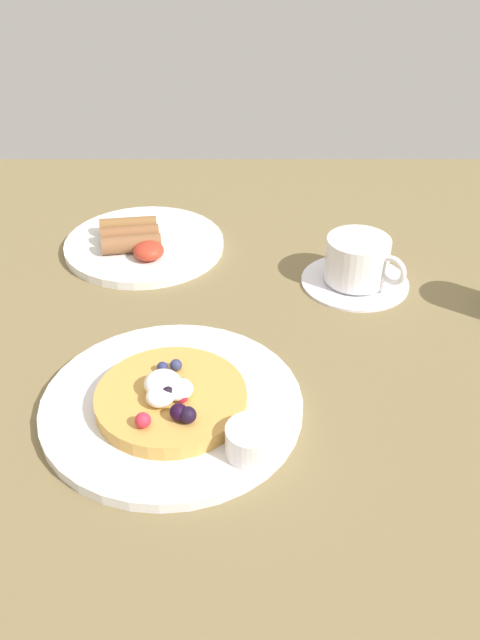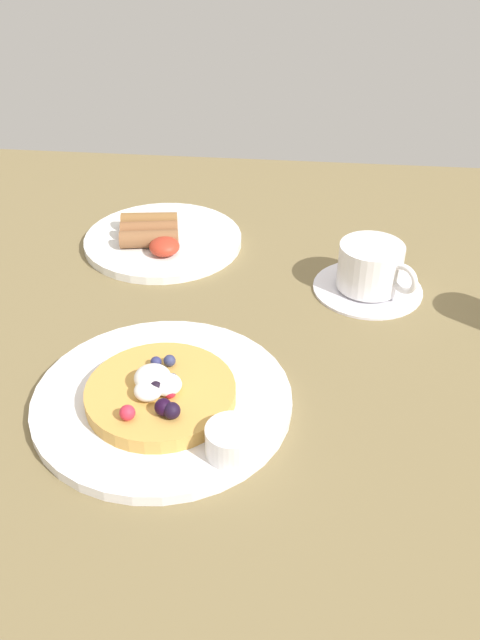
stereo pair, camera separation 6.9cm
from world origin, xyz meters
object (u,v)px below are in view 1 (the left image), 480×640
object	(u,v)px
pancake_plate	(172,405)
breakfast_plate	(145,245)
coffee_saucer	(355,281)
coffee_cup	(359,259)
syrup_ramekin	(252,440)

from	to	relation	value
pancake_plate	breakfast_plate	size ratio (longest dim) A/B	1.18
coffee_saucer	pancake_plate	bearing A→B (deg)	-131.99
breakfast_plate	pancake_plate	bearing A→B (deg)	-78.82
pancake_plate	coffee_cup	xyz separation A→B (cm)	(23.45, 25.82, 3.29)
pancake_plate	coffee_saucer	world-z (taller)	pancake_plate
coffee_cup	syrup_ramekin	bearing A→B (deg)	-114.12
breakfast_plate	syrup_ramekin	bearing A→B (deg)	-70.29
coffee_cup	coffee_saucer	bearing A→B (deg)	139.25
syrup_ramekin	coffee_saucer	bearing A→B (deg)	66.10
syrup_ramekin	breakfast_plate	size ratio (longest dim) A/B	0.22
syrup_ramekin	coffee_saucer	distance (cm)	36.74
breakfast_plate	coffee_saucer	bearing A→B (deg)	-18.12
pancake_plate	coffee_cup	bearing A→B (deg)	47.76
coffee_saucer	coffee_cup	distance (cm)	3.55
syrup_ramekin	coffee_cup	world-z (taller)	coffee_cup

